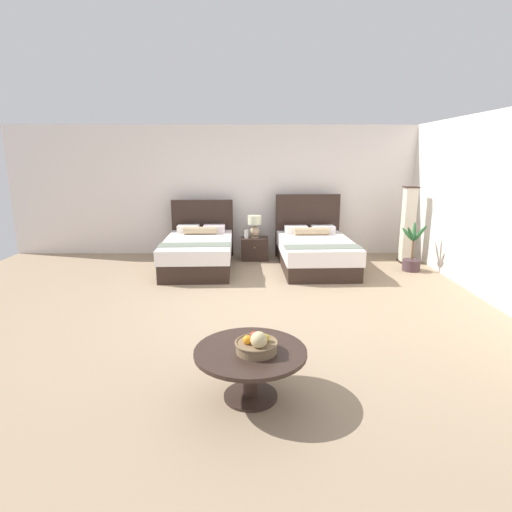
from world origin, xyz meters
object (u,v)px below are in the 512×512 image
(nightstand, at_px, (255,249))
(coffee_table, at_px, (250,361))
(table_lamp, at_px, (255,225))
(fruit_bowl, at_px, (257,345))
(floor_lamp_corner, at_px, (408,225))
(bed_near_window, at_px, (199,251))
(potted_palm, at_px, (412,258))
(vase, at_px, (247,234))
(bed_near_corner, at_px, (315,251))

(nightstand, xyz_separation_m, coffee_table, (-0.06, -4.98, 0.12))
(table_lamp, height_order, fruit_bowl, table_lamp)
(nightstand, relative_size, floor_lamp_corner, 0.36)
(coffee_table, bearing_deg, bed_near_window, 102.84)
(potted_palm, bearing_deg, bed_near_window, 176.51)
(nightstand, height_order, fruit_bowl, fruit_bowl)
(table_lamp, relative_size, vase, 2.73)
(table_lamp, bearing_deg, potted_palm, -17.21)
(nightstand, distance_m, vase, 0.35)
(fruit_bowl, relative_size, floor_lamp_corner, 0.24)
(bed_near_corner, bearing_deg, potted_palm, -8.00)
(bed_near_window, bearing_deg, vase, 33.61)
(bed_near_window, bearing_deg, bed_near_corner, 0.16)
(table_lamp, relative_size, floor_lamp_corner, 0.30)
(coffee_table, relative_size, floor_lamp_corner, 0.65)
(fruit_bowl, bearing_deg, bed_near_window, 103.35)
(nightstand, distance_m, coffee_table, 4.98)
(bed_near_corner, xyz_separation_m, coffee_table, (-1.18, -4.35, 0.03))
(fruit_bowl, bearing_deg, floor_lamp_corner, 58.03)
(nightstand, relative_size, fruit_bowl, 1.49)
(coffee_table, xyz_separation_m, fruit_bowl, (0.05, -0.05, 0.17))
(floor_lamp_corner, bearing_deg, bed_near_corner, -168.15)
(vase, bearing_deg, table_lamp, 20.27)
(coffee_table, distance_m, fruit_bowl, 0.19)
(bed_near_corner, height_order, floor_lamp_corner, floor_lamp_corner)
(bed_near_window, height_order, floor_lamp_corner, floor_lamp_corner)
(bed_near_window, distance_m, fruit_bowl, 4.52)
(bed_near_corner, xyz_separation_m, potted_palm, (1.74, -0.25, -0.07))
(table_lamp, bearing_deg, fruit_bowl, -90.07)
(potted_palm, bearing_deg, fruit_bowl, -124.65)
(bed_near_window, distance_m, nightstand, 1.23)
(vase, xyz_separation_m, potted_palm, (3.03, -0.83, -0.29))
(nightstand, height_order, vase, vase)
(coffee_table, bearing_deg, nightstand, 89.33)
(nightstand, height_order, coffee_table, nightstand)
(bed_near_window, xyz_separation_m, table_lamp, (1.05, 0.65, 0.40))
(bed_near_corner, relative_size, potted_palm, 2.36)
(vase, distance_m, potted_palm, 3.15)
(potted_palm, bearing_deg, floor_lamp_corner, 79.54)
(coffee_table, relative_size, fruit_bowl, 2.65)
(fruit_bowl, height_order, floor_lamp_corner, floor_lamp_corner)
(vase, relative_size, fruit_bowl, 0.45)
(bed_near_window, bearing_deg, floor_lamp_corner, 5.61)
(table_lamp, bearing_deg, bed_near_corner, -29.77)
(table_lamp, bearing_deg, nightstand, -90.00)
(floor_lamp_corner, bearing_deg, coffee_table, -122.68)
(table_lamp, bearing_deg, bed_near_window, -148.25)
(bed_near_window, relative_size, nightstand, 3.93)
(bed_near_corner, distance_m, fruit_bowl, 4.55)
(nightstand, xyz_separation_m, potted_palm, (2.87, -0.87, 0.01))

